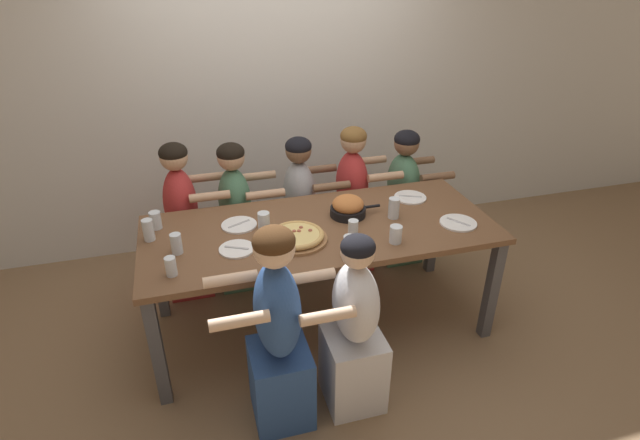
% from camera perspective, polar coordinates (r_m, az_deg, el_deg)
% --- Properties ---
extents(ground_plane, '(18.00, 18.00, 0.00)m').
position_cam_1_polar(ground_plane, '(3.65, -0.00, -11.73)').
color(ground_plane, '#896B4C').
rests_on(ground_plane, ground).
extents(restaurant_back_panel, '(10.00, 0.06, 3.20)m').
position_cam_1_polar(restaurant_back_panel, '(4.24, -5.50, 18.05)').
color(restaurant_back_panel, silver).
rests_on(restaurant_back_panel, ground).
extents(dining_table, '(2.25, 0.95, 0.79)m').
position_cam_1_polar(dining_table, '(3.24, -0.00, -2.00)').
color(dining_table, brown).
rests_on(dining_table, ground).
extents(pizza_board_main, '(0.38, 0.38, 0.05)m').
position_cam_1_polar(pizza_board_main, '(3.04, -2.68, -1.89)').
color(pizza_board_main, '#996B42').
rests_on(pizza_board_main, dining_table).
extents(skillet_bowl, '(0.34, 0.24, 0.14)m').
position_cam_1_polar(skillet_bowl, '(3.31, 3.23, 1.49)').
color(skillet_bowl, black).
rests_on(skillet_bowl, dining_table).
extents(empty_plate_a, '(0.23, 0.23, 0.02)m').
position_cam_1_polar(empty_plate_a, '(3.63, 10.27, 2.56)').
color(empty_plate_a, white).
rests_on(empty_plate_a, dining_table).
extents(empty_plate_b, '(0.23, 0.23, 0.02)m').
position_cam_1_polar(empty_plate_b, '(3.25, -9.23, -0.56)').
color(empty_plate_b, white).
rests_on(empty_plate_b, dining_table).
extents(empty_plate_c, '(0.24, 0.24, 0.02)m').
position_cam_1_polar(empty_plate_c, '(3.35, 15.51, -0.32)').
color(empty_plate_c, white).
rests_on(empty_plate_c, dining_table).
extents(empty_plate_d, '(0.21, 0.21, 0.02)m').
position_cam_1_polar(empty_plate_d, '(2.99, -9.49, -3.28)').
color(empty_plate_d, white).
rests_on(empty_plate_d, dining_table).
extents(drinking_glass_a, '(0.06, 0.06, 0.13)m').
position_cam_1_polar(drinking_glass_a, '(3.03, 3.80, -1.18)').
color(drinking_glass_a, silver).
rests_on(drinking_glass_a, dining_table).
extents(drinking_glass_b, '(0.06, 0.06, 0.11)m').
position_cam_1_polar(drinking_glass_b, '(2.83, -16.68, -5.11)').
color(drinking_glass_b, silver).
rests_on(drinking_glass_b, dining_table).
extents(drinking_glass_c, '(0.08, 0.08, 0.12)m').
position_cam_1_polar(drinking_glass_c, '(3.16, -6.42, -0.26)').
color(drinking_glass_c, silver).
rests_on(drinking_glass_c, dining_table).
extents(drinking_glass_d, '(0.07, 0.07, 0.14)m').
position_cam_1_polar(drinking_glass_d, '(3.20, -19.00, -1.23)').
color(drinking_glass_d, silver).
rests_on(drinking_glass_d, dining_table).
extents(drinking_glass_e, '(0.07, 0.07, 0.13)m').
position_cam_1_polar(drinking_glass_e, '(3.02, -16.08, -2.75)').
color(drinking_glass_e, silver).
rests_on(drinking_glass_e, dining_table).
extents(drinking_glass_f, '(0.08, 0.08, 0.11)m').
position_cam_1_polar(drinking_glass_f, '(3.04, 8.64, -1.75)').
color(drinking_glass_f, silver).
rests_on(drinking_glass_f, dining_table).
extents(drinking_glass_g, '(0.07, 0.07, 0.14)m').
position_cam_1_polar(drinking_glass_g, '(3.32, 8.44, 1.27)').
color(drinking_glass_g, silver).
rests_on(drinking_glass_g, dining_table).
extents(drinking_glass_h, '(0.07, 0.07, 0.11)m').
position_cam_1_polar(drinking_glass_h, '(3.33, -18.27, -0.15)').
color(drinking_glass_h, silver).
rests_on(drinking_glass_h, dining_table).
extents(drinking_glass_i, '(0.07, 0.07, 0.13)m').
position_cam_1_polar(drinking_glass_i, '(2.87, 3.39, -3.00)').
color(drinking_glass_i, silver).
rests_on(drinking_glass_i, dining_table).
extents(diner_far_left, '(0.51, 0.40, 1.20)m').
position_cam_1_polar(diner_far_left, '(3.83, -15.23, -0.71)').
color(diner_far_left, '#B22D2D').
rests_on(diner_far_left, ground).
extents(diner_near_midleft, '(0.51, 0.40, 1.23)m').
position_cam_1_polar(diner_near_midleft, '(2.69, -4.83, -13.19)').
color(diner_near_midleft, '#2D5193').
rests_on(diner_near_midleft, ground).
extents(diner_far_center, '(0.51, 0.40, 1.16)m').
position_cam_1_polar(diner_far_center, '(3.92, -2.27, 0.73)').
color(diner_far_center, '#99999E').
rests_on(diner_far_center, ground).
extents(diner_near_center, '(0.51, 0.40, 1.12)m').
position_cam_1_polar(diner_near_center, '(2.82, 3.86, -12.69)').
color(diner_near_center, silver).
rests_on(diner_near_center, ground).
extents(diner_far_right, '(0.51, 0.40, 1.13)m').
position_cam_1_polar(diner_far_right, '(4.19, 9.36, 2.10)').
color(diner_far_right, '#477556').
rests_on(diner_far_right, ground).
extents(diner_far_midright, '(0.51, 0.40, 1.20)m').
position_cam_1_polar(diner_far_midright, '(4.02, 3.64, 1.77)').
color(diner_far_midright, '#B22D2D').
rests_on(diner_far_midright, ground).
extents(diner_far_midleft, '(0.51, 0.40, 1.16)m').
position_cam_1_polar(diner_far_midleft, '(3.85, -9.45, -0.17)').
color(diner_far_midleft, '#477556').
rests_on(diner_far_midleft, ground).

